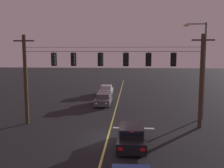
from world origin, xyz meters
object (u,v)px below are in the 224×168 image
(traffic_light_right_inner, at_px, (126,59))
(car_oncoming_lead, at_px, (103,99))
(street_lamp_corner, at_px, (201,63))
(car_oncoming_trailing, at_px, (106,90))
(traffic_light_centre, at_px, (100,59))
(traffic_light_rightmost, at_px, (149,60))
(traffic_light_far_right, at_px, (174,60))
(traffic_light_leftmost, at_px, (53,59))
(traffic_light_left_inner, at_px, (73,59))
(car_waiting_near_lane, at_px, (131,136))

(traffic_light_right_inner, xyz_separation_m, car_oncoming_lead, (-2.83, 8.62, -4.98))
(car_oncoming_lead, bearing_deg, street_lamp_corner, -30.22)
(car_oncoming_lead, relative_size, car_oncoming_trailing, 1.00)
(traffic_light_centre, bearing_deg, traffic_light_rightmost, 0.00)
(traffic_light_centre, height_order, traffic_light_right_inner, same)
(car_oncoming_trailing, bearing_deg, traffic_light_far_right, -66.05)
(traffic_light_leftmost, height_order, car_oncoming_lead, traffic_light_leftmost)
(traffic_light_left_inner, bearing_deg, traffic_light_far_right, 0.00)
(traffic_light_right_inner, xyz_separation_m, street_lamp_corner, (6.90, 2.95, -0.35))
(traffic_light_left_inner, xyz_separation_m, traffic_light_far_right, (8.30, 0.00, 0.00))
(car_oncoming_lead, bearing_deg, traffic_light_centre, -85.25)
(car_waiting_near_lane, bearing_deg, traffic_light_centre, 120.02)
(street_lamp_corner, bearing_deg, traffic_light_right_inner, -156.86)
(street_lamp_corner, bearing_deg, traffic_light_rightmost, -149.66)
(traffic_light_centre, xyz_separation_m, traffic_light_far_right, (6.00, 0.00, 0.00))
(traffic_light_far_right, height_order, street_lamp_corner, street_lamp_corner)
(traffic_light_leftmost, height_order, traffic_light_far_right, same)
(traffic_light_far_right, distance_m, street_lamp_corner, 4.23)
(traffic_light_left_inner, bearing_deg, street_lamp_corner, 14.61)
(traffic_light_leftmost, xyz_separation_m, traffic_light_far_right, (9.98, 0.00, 0.00))
(traffic_light_rightmost, distance_m, car_oncoming_lead, 11.00)
(car_oncoming_lead, xyz_separation_m, street_lamp_corner, (9.73, -5.67, 4.63))
(car_waiting_near_lane, xyz_separation_m, car_oncoming_lead, (-3.34, 13.15, -0.00))
(car_waiting_near_lane, relative_size, car_oncoming_lead, 0.98)
(traffic_light_right_inner, height_order, traffic_light_rightmost, same)
(traffic_light_rightmost, relative_size, car_waiting_near_lane, 0.28)
(traffic_light_leftmost, distance_m, car_oncoming_lead, 10.47)
(traffic_light_right_inner, distance_m, car_waiting_near_lane, 6.75)
(car_waiting_near_lane, relative_size, car_oncoming_trailing, 0.98)
(car_oncoming_lead, bearing_deg, car_oncoming_trailing, 93.08)
(traffic_light_right_inner, distance_m, traffic_light_far_right, 3.89)
(car_oncoming_trailing, bearing_deg, traffic_light_centre, -86.02)
(traffic_light_centre, distance_m, traffic_light_far_right, 6.00)
(car_oncoming_lead, relative_size, street_lamp_corner, 0.50)
(traffic_light_right_inner, bearing_deg, traffic_light_centre, 180.00)
(car_oncoming_trailing, xyz_separation_m, street_lamp_corner, (10.13, -13.08, 4.63))
(traffic_light_leftmost, bearing_deg, street_lamp_corner, 12.78)
(traffic_light_right_inner, distance_m, car_oncoming_trailing, 17.09)
(car_oncoming_lead, bearing_deg, traffic_light_leftmost, -110.74)
(car_waiting_near_lane, height_order, street_lamp_corner, street_lamp_corner)
(traffic_light_leftmost, xyz_separation_m, traffic_light_left_inner, (1.68, 0.00, 0.00))
(traffic_light_right_inner, relative_size, traffic_light_far_right, 1.00)
(traffic_light_leftmost, distance_m, traffic_light_right_inner, 6.10)
(traffic_light_rightmost, distance_m, car_waiting_near_lane, 6.87)
(traffic_light_right_inner, relative_size, car_waiting_near_lane, 0.28)
(traffic_light_rightmost, xyz_separation_m, car_oncoming_lead, (-4.70, 8.62, -4.98))
(traffic_light_left_inner, height_order, car_oncoming_lead, traffic_light_left_inner)
(traffic_light_leftmost, bearing_deg, traffic_light_centre, 0.00)
(traffic_light_rightmost, height_order, car_oncoming_lead, traffic_light_rightmost)
(traffic_light_centre, height_order, car_oncoming_lead, traffic_light_centre)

